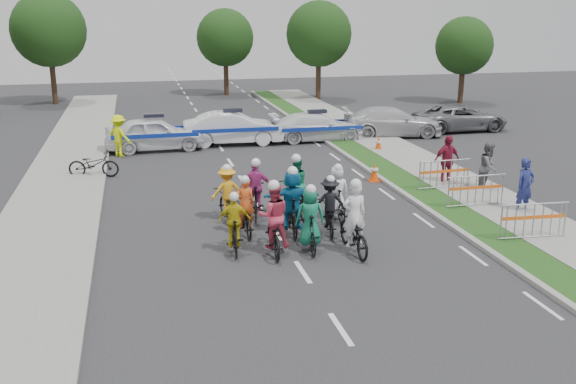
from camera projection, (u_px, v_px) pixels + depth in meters
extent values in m
plane|color=#28282B|center=(303.00, 272.00, 15.70)|extent=(90.00, 90.00, 0.00)
cube|color=gray|center=(412.00, 199.00, 21.50)|extent=(0.20, 60.00, 0.12)
cube|color=#1E4014|center=(431.00, 198.00, 21.66)|extent=(1.20, 60.00, 0.11)
cube|color=gray|center=(479.00, 194.00, 22.06)|extent=(2.40, 60.00, 0.13)
cube|color=gray|center=(47.00, 225.00, 18.91)|extent=(3.00, 60.00, 0.13)
imported|color=black|center=(353.00, 233.00, 16.87)|extent=(0.73, 2.01, 1.05)
imported|color=white|center=(354.00, 215.00, 16.68)|extent=(0.64, 0.43, 1.74)
sphere|color=white|center=(356.00, 184.00, 16.41)|extent=(0.30, 0.30, 0.30)
imported|color=black|center=(309.00, 231.00, 17.01)|extent=(0.64, 1.79, 1.06)
imported|color=#157755|center=(310.00, 216.00, 16.84)|extent=(0.81, 0.57, 1.58)
sphere|color=white|center=(311.00, 189.00, 16.59)|extent=(0.27, 0.27, 0.27)
imported|color=black|center=(273.00, 234.00, 16.84)|extent=(0.85, 2.02, 1.04)
imported|color=#C93753|center=(274.00, 216.00, 16.64)|extent=(0.89, 0.72, 1.73)
sphere|color=white|center=(274.00, 186.00, 16.37)|extent=(0.30, 0.30, 0.30)
imported|color=black|center=(234.00, 235.00, 16.87)|extent=(0.58, 1.63, 0.96)
imported|color=gold|center=(234.00, 220.00, 16.71)|extent=(0.87, 0.42, 1.44)
sphere|color=white|center=(234.00, 197.00, 16.48)|extent=(0.25, 0.25, 0.25)
imported|color=black|center=(329.00, 218.00, 18.39)|extent=(0.88, 1.77, 0.89)
imported|color=black|center=(330.00, 202.00, 18.21)|extent=(1.04, 0.71, 1.48)
sphere|color=white|center=(331.00, 180.00, 17.98)|extent=(0.26, 0.26, 0.26)
imported|color=black|center=(292.00, 214.00, 18.25)|extent=(0.71, 1.95, 1.15)
imported|color=#166CA5|center=(292.00, 199.00, 18.08)|extent=(1.64, 0.65, 1.72)
sphere|color=white|center=(293.00, 171.00, 17.81)|extent=(0.30, 0.30, 0.30)
imported|color=black|center=(245.00, 219.00, 18.27)|extent=(0.61, 1.72, 0.90)
imported|color=#E8571D|center=(245.00, 203.00, 18.09)|extent=(0.55, 0.36, 1.50)
sphere|color=white|center=(245.00, 180.00, 17.85)|extent=(0.26, 0.26, 0.26)
imported|color=black|center=(336.00, 203.00, 19.52)|extent=(0.50, 1.69, 1.01)
imported|color=white|center=(337.00, 190.00, 19.36)|extent=(0.75, 0.49, 1.52)
sphere|color=white|center=(338.00, 168.00, 19.12)|extent=(0.26, 0.26, 0.26)
imported|color=black|center=(295.00, 199.00, 19.92)|extent=(0.95, 2.02, 1.02)
imported|color=#198C62|center=(296.00, 184.00, 19.73)|extent=(0.91, 0.76, 1.70)
sphere|color=white|center=(296.00, 159.00, 19.46)|extent=(0.29, 0.29, 0.29)
imported|color=black|center=(256.00, 201.00, 19.67)|extent=(0.84, 1.87, 1.09)
imported|color=#C43691|center=(256.00, 187.00, 19.50)|extent=(1.01, 0.57, 1.63)
sphere|color=white|center=(256.00, 163.00, 19.24)|extent=(0.28, 0.28, 0.28)
imported|color=black|center=(227.00, 205.00, 19.49)|extent=(0.82, 1.80, 0.91)
imported|color=#FFAB1A|center=(227.00, 191.00, 19.31)|extent=(1.05, 0.68, 1.52)
sphere|color=white|center=(227.00, 168.00, 19.07)|extent=(0.26, 0.26, 0.26)
imported|color=white|center=(155.00, 134.00, 29.09)|extent=(4.52, 1.96, 1.52)
imported|color=white|center=(233.00, 128.00, 30.37)|extent=(4.75, 1.87, 1.54)
imported|color=white|center=(317.00, 127.00, 31.29)|extent=(4.71, 2.04, 1.35)
imported|color=silver|center=(392.00, 122.00, 32.35)|extent=(5.29, 2.81, 1.46)
imported|color=slate|center=(461.00, 118.00, 33.85)|extent=(5.00, 2.37, 1.38)
imported|color=navy|center=(525.00, 186.00, 19.99)|extent=(0.72, 0.54, 1.78)
imported|color=#56565B|center=(489.00, 167.00, 22.51)|extent=(1.08, 1.05, 1.75)
imported|color=maroon|center=(447.00, 160.00, 23.26)|extent=(1.14, 0.63, 1.84)
imported|color=#E5FF0D|center=(119.00, 136.00, 27.88)|extent=(1.32, 1.28, 1.81)
cube|color=#F24C0C|center=(374.00, 181.00, 24.01)|extent=(0.40, 0.40, 0.03)
cone|color=#F24C0C|center=(374.00, 172.00, 23.92)|extent=(0.36, 0.36, 0.70)
cylinder|color=silver|center=(374.00, 169.00, 23.90)|extent=(0.29, 0.29, 0.08)
cube|color=#F24C0C|center=(378.00, 151.00, 29.02)|extent=(0.40, 0.40, 0.03)
cone|color=#F24C0C|center=(379.00, 144.00, 28.92)|extent=(0.36, 0.36, 0.70)
cylinder|color=silver|center=(379.00, 142.00, 28.90)|extent=(0.29, 0.29, 0.08)
imported|color=black|center=(93.00, 164.00, 24.48)|extent=(2.00, 1.02, 1.00)
cylinder|color=#382619|center=(318.00, 76.00, 45.33)|extent=(0.36, 0.36, 3.25)
sphere|color=#153811|center=(319.00, 34.00, 44.52)|extent=(4.55, 4.55, 4.55)
cylinder|color=#382619|center=(461.00, 83.00, 43.66)|extent=(0.36, 0.36, 2.75)
sphere|color=#153811|center=(464.00, 46.00, 42.98)|extent=(3.85, 3.85, 3.85)
cylinder|color=#382619|center=(53.00, 78.00, 43.14)|extent=(0.36, 0.36, 3.50)
sphere|color=#153811|center=(48.00, 30.00, 42.28)|extent=(4.90, 4.90, 4.90)
cylinder|color=#382619|center=(226.00, 75.00, 47.76)|extent=(0.36, 0.36, 3.00)
sphere|color=#153811|center=(225.00, 38.00, 47.02)|extent=(4.20, 4.20, 4.20)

